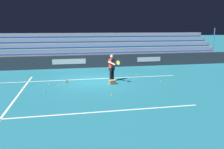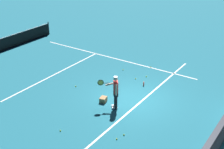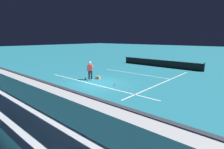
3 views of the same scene
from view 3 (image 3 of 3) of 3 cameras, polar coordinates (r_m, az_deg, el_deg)
The scene contains 18 objects.
ground_plane at distance 15.01m, azimuth -4.59°, elevation -2.83°, with size 160.00×160.00×0.00m, color #1E6B7F.
court_baseline_white at distance 14.67m, azimuth -5.99°, elevation -3.19°, with size 12.00×0.10×0.01m, color white.
court_sideline_white at distance 15.92m, azimuth 16.53°, elevation -2.42°, with size 0.10×12.00×0.01m, color white.
court_service_line_white at distance 19.15m, azimuth 7.23°, elevation 0.35°, with size 8.22×0.10×0.01m, color white.
back_wall_sponsor_board at distance 12.10m, azimuth -21.44°, elevation -4.56°, with size 27.55×0.25×1.10m.
bleacher_stand at distance 11.25m, azimuth -31.61°, elevation -5.63°, with size 26.17×3.20×3.40m.
tennis_player at distance 15.90m, azimuth -7.09°, elevation 1.26°, with size 0.65×1.04×1.71m.
ball_box_cardboard at distance 16.51m, azimuth -4.58°, elevation -1.01°, with size 0.40×0.30×0.26m, color #A87F51.
tennis_ball_stray_back at distance 16.46m, azimuth -15.14°, elevation -1.78°, with size 0.07×0.07×0.07m, color #CCE533.
tennis_ball_near_player at distance 13.41m, azimuth 11.48°, elevation -4.69°, with size 0.07×0.07×0.07m, color #CCE533.
tennis_ball_toward_net at distance 15.10m, azimuth 9.32°, elevation -2.73°, with size 0.07×0.07×0.07m, color #CCE533.
tennis_ball_by_box at distance 14.43m, azimuth 4.31°, elevation -3.30°, with size 0.07×0.07×0.07m, color #CCE533.
tennis_ball_far_left at distance 18.92m, azimuth -11.16°, elevation 0.17°, with size 0.07×0.07×0.07m, color #CCE533.
tennis_ball_far_right at distance 13.78m, azimuth 5.44°, elevation -4.05°, with size 0.07×0.07×0.07m, color #CCE533.
tennis_ball_on_baseline at distance 17.84m, azimuth 1.71°, elevation -0.32°, with size 0.07×0.07×0.07m, color #CCE533.
tennis_ball_midcourt at distance 16.85m, azimuth -15.67°, elevation -1.49°, with size 0.07×0.07×0.07m, color #CCE533.
water_bottle at distance 14.08m, azimuth 0.92°, elevation -3.32°, with size 0.07×0.07×0.22m, color #EA4C33.
tennis_net at distance 24.19m, azimuth 15.19°, elevation 3.62°, with size 11.09×0.09×1.07m.
Camera 3 is at (10.40, -10.12, 3.81)m, focal length 28.00 mm.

